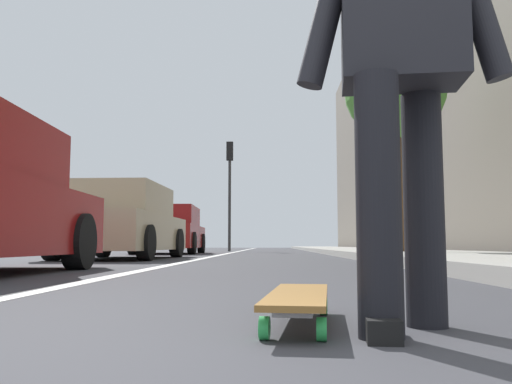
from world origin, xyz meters
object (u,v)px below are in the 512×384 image
Objects in this scene: traffic_light at (230,176)px; parked_car_mid at (122,223)px; skateboard at (298,299)px; skater_person at (401,51)px; parked_car_far at (170,231)px; street_tree_mid at (395,90)px.

parked_car_mid is at bearing 174.25° from traffic_light.
parked_car_mid is 0.91× the size of traffic_light.
skater_person reaches higher than skateboard.
parked_car_far reaches higher than parked_car_mid.
skater_person reaches higher than parked_car_mid.
traffic_light is at bearing 5.25° from skateboard.
skateboard is 0.18× the size of street_tree_mid.
parked_car_mid is 12.38m from traffic_light.
skateboard is 0.92m from skater_person.
street_tree_mid is (-5.28, -6.01, 2.99)m from parked_car_far.
skater_person is at bearing -158.81° from parked_car_mid.
skater_person is at bearing -173.85° from traffic_light.
traffic_light is (5.77, -1.44, 2.50)m from parked_car_far.
traffic_light is at bearing 22.45° from street_tree_mid.
skater_person is 21.28m from traffic_light.
skater_person is 9.63m from parked_car_mid.
parked_car_far is 6.45m from traffic_light.
skateboard is 0.18× the size of traffic_light.
street_tree_mid is at bearing -12.98° from skater_person.
parked_car_mid is 6.30m from parked_car_far.
parked_car_far is (15.27, 3.71, -0.22)m from skater_person.
street_tree_mid is (9.99, -2.30, 2.77)m from skater_person.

